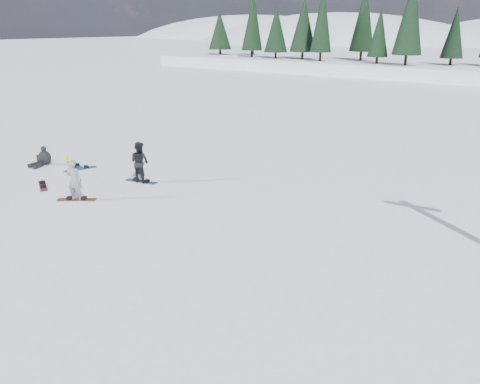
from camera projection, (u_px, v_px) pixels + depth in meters
name	position (u px, v px, depth m)	size (l,w,h in m)	color
ground	(96.00, 196.00, 18.45)	(420.00, 420.00, 0.00)	white
snowboarder_woman	(74.00, 180.00, 17.78)	(0.70, 0.61, 1.75)	gray
snowboarder_man	(140.00, 162.00, 19.86)	(0.86, 0.67, 1.77)	black
seated_rider	(44.00, 158.00, 22.45)	(0.77, 1.15, 0.92)	black
gear_bag	(41.00, 159.00, 23.11)	(0.45, 0.30, 0.30)	black
snowboard_woman	(77.00, 200.00, 18.05)	(1.50, 0.28, 0.03)	maroon
snowboard_man	(141.00, 181.00, 20.15)	(1.50, 0.28, 0.03)	#19528A
snowboard_loose_b	(43.00, 186.00, 19.61)	(1.50, 0.28, 0.03)	maroon
snowboard_loose_c	(75.00, 165.00, 22.58)	(1.50, 0.28, 0.03)	#1B4799
snowboard_loose_a	(80.00, 169.00, 21.89)	(1.50, 0.28, 0.03)	#176B83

